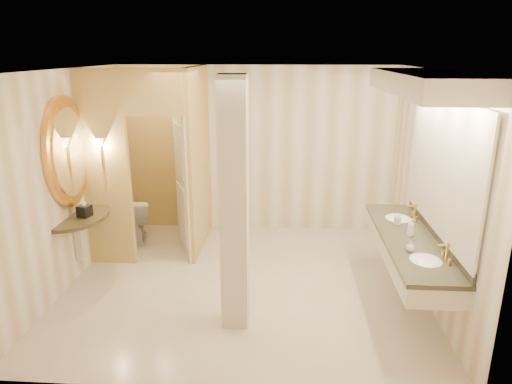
{
  "coord_description": "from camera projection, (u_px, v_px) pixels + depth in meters",
  "views": [
    {
      "loc": [
        0.51,
        -5.33,
        2.91
      ],
      "look_at": [
        0.14,
        0.2,
        1.19
      ],
      "focal_mm": 32.0,
      "sensor_mm": 36.0,
      "label": 1
    }
  ],
  "objects": [
    {
      "name": "floor",
      "position": [
        244.0,
        283.0,
        5.98
      ],
      "size": [
        4.5,
        4.5,
        0.0
      ],
      "primitive_type": "plane",
      "color": "beige",
      "rests_on": "ground"
    },
    {
      "name": "soap_bottle_b",
      "position": [
        410.0,
        246.0,
        4.82
      ],
      "size": [
        0.09,
        0.09,
        0.11
      ],
      "primitive_type": "imported",
      "rotation": [
        0.0,
        0.0,
        0.01
      ],
      "color": "silver",
      "rests_on": "vanity"
    },
    {
      "name": "soap_bottle_c",
      "position": [
        411.0,
        227.0,
        5.2
      ],
      "size": [
        0.11,
        0.11,
        0.21
      ],
      "primitive_type": "imported",
      "rotation": [
        0.0,
        0.0,
        0.42
      ],
      "color": "#C6B28C",
      "rests_on": "vanity"
    },
    {
      "name": "wall_left",
      "position": [
        65.0,
        180.0,
        5.72
      ],
      "size": [
        0.02,
        4.0,
        2.7
      ],
      "primitive_type": "cube",
      "color": "silver",
      "rests_on": "floor"
    },
    {
      "name": "pillar",
      "position": [
        234.0,
        208.0,
        4.72
      ],
      "size": [
        0.28,
        0.28,
        2.7
      ],
      "primitive_type": "cube",
      "color": "beige",
      "rests_on": "floor"
    },
    {
      "name": "wall_back",
      "position": [
        255.0,
        150.0,
        7.48
      ],
      "size": [
        4.5,
        0.02,
        2.7
      ],
      "primitive_type": "cube",
      "color": "silver",
      "rests_on": "floor"
    },
    {
      "name": "console_shelf",
      "position": [
        70.0,
        180.0,
        5.77
      ],
      "size": [
        1.07,
        1.07,
        1.99
      ],
      "color": "black",
      "rests_on": "floor"
    },
    {
      "name": "soap_bottle_a",
      "position": [
        398.0,
        219.0,
        5.57
      ],
      "size": [
        0.08,
        0.08,
        0.14
      ],
      "primitive_type": "imported",
      "rotation": [
        0.0,
        0.0,
        0.23
      ],
      "color": "beige",
      "rests_on": "vanity"
    },
    {
      "name": "toilet",
      "position": [
        137.0,
        219.0,
        7.25
      ],
      "size": [
        0.58,
        0.77,
        0.7
      ],
      "primitive_type": "imported",
      "rotation": [
        0.0,
        0.0,
        3.45
      ],
      "color": "white",
      "rests_on": "floor"
    },
    {
      "name": "wall_front",
      "position": [
        220.0,
        253.0,
        3.67
      ],
      "size": [
        4.5,
        0.02,
        2.7
      ],
      "primitive_type": "cube",
      "color": "silver",
      "rests_on": "floor"
    },
    {
      "name": "vanity",
      "position": [
        420.0,
        173.0,
        4.98
      ],
      "size": [
        0.75,
        2.45,
        2.09
      ],
      "color": "beige",
      "rests_on": "floor"
    },
    {
      "name": "wall_right",
      "position": [
        431.0,
        187.0,
        5.43
      ],
      "size": [
        0.02,
        4.0,
        2.7
      ],
      "primitive_type": "cube",
      "color": "silver",
      "rests_on": "floor"
    },
    {
      "name": "wall_sconce",
      "position": [
        101.0,
        144.0,
        6.0
      ],
      "size": [
        0.14,
        0.14,
        0.42
      ],
      "color": "gold",
      "rests_on": "toilet_closet"
    },
    {
      "name": "ceiling",
      "position": [
        243.0,
        70.0,
        5.17
      ],
      "size": [
        4.5,
        4.5,
        0.0
      ],
      "primitive_type": "plane",
      "rotation": [
        3.14,
        0.0,
        0.0
      ],
      "color": "silver",
      "rests_on": "wall_back"
    },
    {
      "name": "tissue_box",
      "position": [
        84.0,
        211.0,
        5.83
      ],
      "size": [
        0.18,
        0.18,
        0.15
      ],
      "primitive_type": "cube",
      "rotation": [
        0.0,
        0.0,
        -0.24
      ],
      "color": "black",
      "rests_on": "console_shelf"
    },
    {
      "name": "toilet_closet",
      "position": [
        172.0,
        161.0,
        6.56
      ],
      "size": [
        1.5,
        1.55,
        2.7
      ],
      "color": "tan",
      "rests_on": "floor"
    }
  ]
}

